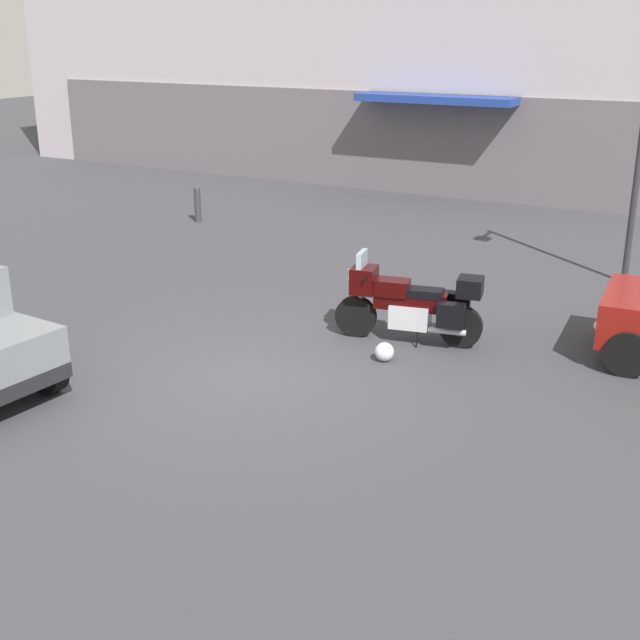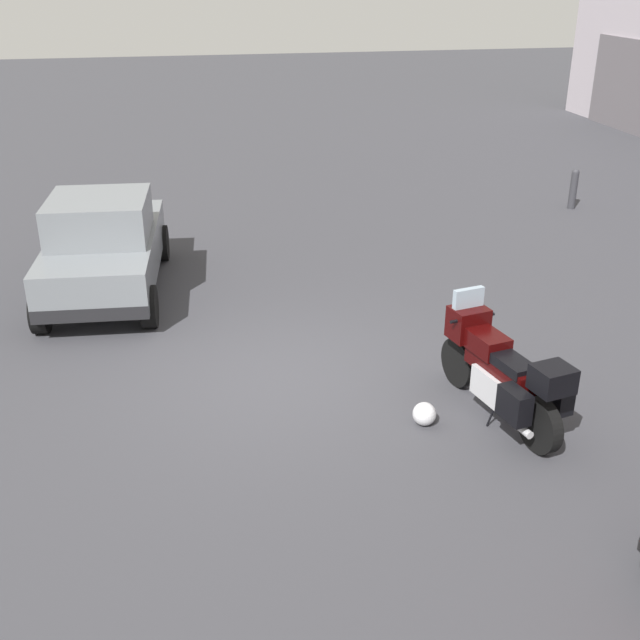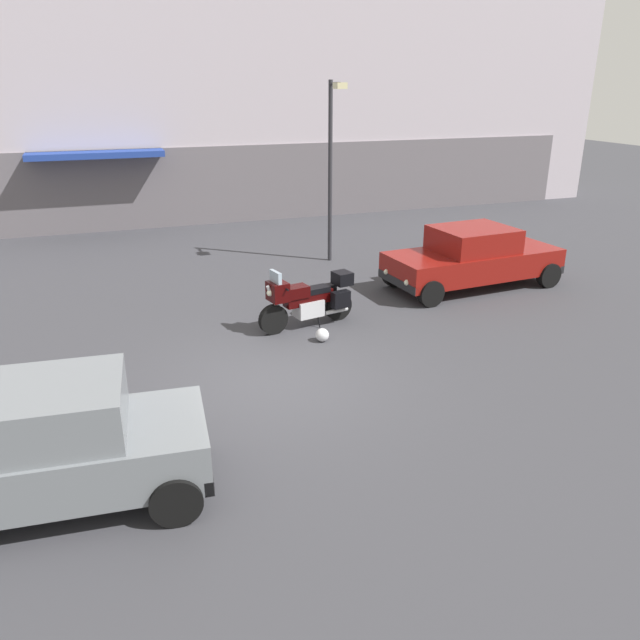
{
  "view_description": "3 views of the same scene",
  "coord_description": "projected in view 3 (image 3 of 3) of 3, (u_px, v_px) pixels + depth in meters",
  "views": [
    {
      "loc": [
        6.01,
        -8.79,
        4.56
      ],
      "look_at": [
        0.84,
        0.54,
        0.8
      ],
      "focal_mm": 47.0,
      "sensor_mm": 36.0,
      "label": 1
    },
    {
      "loc": [
        8.8,
        -1.33,
        4.92
      ],
      "look_at": [
        0.6,
        0.34,
        1.08
      ],
      "focal_mm": 43.63,
      "sensor_mm": 36.0,
      "label": 2
    },
    {
      "loc": [
        -2.55,
        -9.61,
        4.99
      ],
      "look_at": [
        1.06,
        0.58,
        0.82
      ],
      "focal_mm": 34.81,
      "sensor_mm": 36.0,
      "label": 3
    }
  ],
  "objects": [
    {
      "name": "streetlamp_curbside",
      "position": [
        332.0,
        156.0,
        17.28
      ],
      "size": [
        0.28,
        0.94,
        5.03
      ],
      "color": "#2D2D33",
      "rests_on": "ground"
    },
    {
      "name": "helmet",
      "position": [
        322.0,
        335.0,
        12.68
      ],
      "size": [
        0.28,
        0.28,
        0.28
      ],
      "primitive_type": "sphere",
      "color": "silver",
      "rests_on": "ground"
    },
    {
      "name": "car_sedan_far",
      "position": [
        473.0,
        257.0,
        15.82
      ],
      "size": [
        4.67,
        2.23,
        1.56
      ],
      "rotation": [
        0.0,
        0.0,
        3.22
      ],
      "color": "maroon",
      "rests_on": "ground"
    },
    {
      "name": "car_hatchback_near",
      "position": [
        52.0,
        447.0,
        7.58
      ],
      "size": [
        3.97,
        2.06,
        1.64
      ],
      "rotation": [
        0.0,
        0.0,
        3.06
      ],
      "color": "slate",
      "rests_on": "ground"
    },
    {
      "name": "motorcycle",
      "position": [
        308.0,
        299.0,
        13.3
      ],
      "size": [
        2.24,
        0.99,
        1.36
      ],
      "rotation": [
        0.0,
        0.0,
        3.35
      ],
      "color": "black",
      "rests_on": "ground"
    },
    {
      "name": "building_facade_rear",
      "position": [
        159.0,
        63.0,
        21.87
      ],
      "size": [
        36.27,
        3.4,
        11.24
      ],
      "color": "#B2A8B2",
      "rests_on": "ground"
    },
    {
      "name": "ground_plane",
      "position": [
        275.0,
        381.0,
        11.04
      ],
      "size": [
        80.0,
        80.0,
        0.0
      ],
      "primitive_type": "plane",
      "color": "#38383D"
    }
  ]
}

